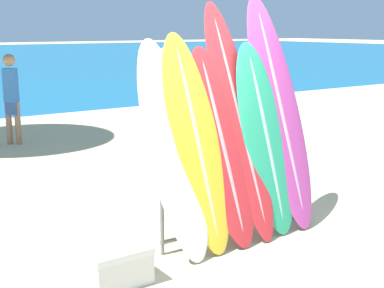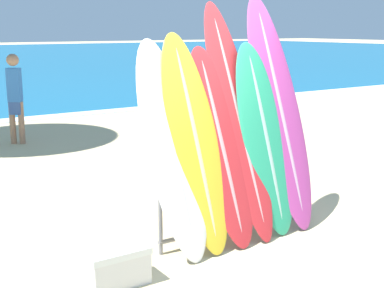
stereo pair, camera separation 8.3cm
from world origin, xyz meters
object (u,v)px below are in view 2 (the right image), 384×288
at_px(surfboard_rack, 234,195).
at_px(person_near_water, 168,91).
at_px(surfboard_slot_5, 279,110).
at_px(cooler_box, 117,266).
at_px(surfboard_slot_4, 264,137).
at_px(surfboard_slot_1, 195,141).
at_px(surfboard_slot_3, 238,118).
at_px(surfboard_slot_0, 171,147).
at_px(surfboard_slot_2, 221,145).
at_px(person_mid_beach, 15,95).

xyz_separation_m(surfboard_rack, person_near_water, (1.84, 4.43, 0.54)).
xyz_separation_m(surfboard_slot_5, cooler_box, (-2.24, -0.47, -1.10)).
height_order(surfboard_slot_4, surfboard_slot_5, surfboard_slot_5).
bearing_deg(surfboard_slot_1, surfboard_slot_3, 8.53).
height_order(surfboard_rack, person_near_water, person_near_water).
bearing_deg(surfboard_slot_4, surfboard_slot_5, 19.50).
bearing_deg(surfboard_slot_0, surfboard_slot_2, -1.82).
relative_size(surfboard_rack, person_near_water, 1.01).
bearing_deg(surfboard_slot_1, surfboard_rack, -8.11).
height_order(surfboard_slot_0, surfboard_slot_2, surfboard_slot_0).
distance_m(surfboard_rack, person_mid_beach, 5.98).
distance_m(surfboard_slot_0, person_near_water, 5.06).
bearing_deg(person_near_water, surfboard_slot_5, 157.18).
bearing_deg(surfboard_slot_0, cooler_box, -153.28).
height_order(surfboard_rack, surfboard_slot_4, surfboard_slot_4).
bearing_deg(surfboard_slot_4, person_near_water, 72.20).
bearing_deg(surfboard_slot_2, person_mid_beach, 94.51).
bearing_deg(person_mid_beach, surfboard_slot_5, 141.25).
xyz_separation_m(surfboard_slot_0, person_mid_beach, (0.12, 5.86, -0.11)).
distance_m(surfboard_slot_3, cooler_box, 2.04).
distance_m(surfboard_rack, surfboard_slot_1, 0.77).
xyz_separation_m(surfboard_slot_4, cooler_box, (-1.95, -0.37, -0.85)).
bearing_deg(person_near_water, person_mid_beach, 50.15).
distance_m(surfboard_slot_5, cooler_box, 2.54).
bearing_deg(person_near_water, surfboard_slot_4, 153.94).
xyz_separation_m(surfboard_slot_2, person_near_water, (1.98, 4.38, -0.01)).
distance_m(surfboard_slot_5, person_near_water, 4.44).
bearing_deg(surfboard_slot_4, person_mid_beach, 99.94).
bearing_deg(surfboard_slot_3, surfboard_slot_2, -160.63).
relative_size(surfboard_rack, surfboard_slot_3, 0.74).
xyz_separation_m(surfboard_slot_2, surfboard_slot_5, (0.87, 0.09, 0.27)).
bearing_deg(cooler_box, surfboard_slot_2, 15.54).
height_order(surfboard_slot_2, cooler_box, surfboard_slot_2).
distance_m(surfboard_rack, surfboard_slot_5, 1.10).
relative_size(surfboard_slot_1, surfboard_slot_4, 1.05).
distance_m(surfboard_slot_3, person_mid_beach, 5.83).
relative_size(surfboard_rack, person_mid_beach, 1.07).
height_order(person_near_water, cooler_box, person_near_water).
bearing_deg(surfboard_slot_3, surfboard_slot_4, -24.33).
relative_size(surfboard_slot_3, person_mid_beach, 1.45).
height_order(person_near_water, person_mid_beach, person_near_water).
xyz_separation_m(surfboard_slot_0, cooler_box, (-0.80, -0.40, -0.87)).
height_order(surfboard_slot_5, person_near_water, surfboard_slot_5).
bearing_deg(person_mid_beach, surfboard_slot_1, 129.80).
bearing_deg(person_near_water, surfboard_slot_3, 150.24).
bearing_deg(cooler_box, surfboard_rack, 12.33).
relative_size(surfboard_slot_1, surfboard_slot_5, 0.84).
bearing_deg(surfboard_slot_1, surfboard_slot_5, 3.59).
relative_size(surfboard_slot_2, person_near_water, 1.10).
height_order(surfboard_rack, surfboard_slot_0, surfboard_slot_0).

